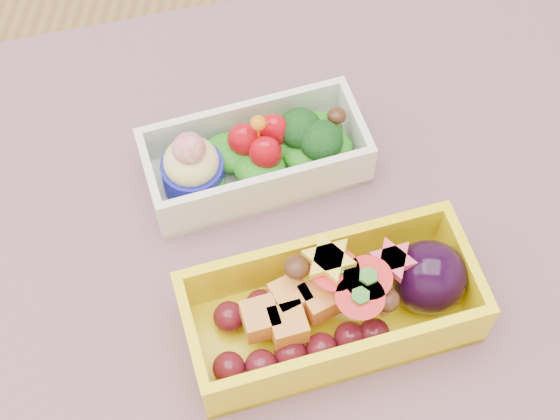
# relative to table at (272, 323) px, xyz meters

# --- Properties ---
(table) EXTENTS (1.20, 0.80, 0.75)m
(table) POSITION_rel_table_xyz_m (0.00, 0.00, 0.00)
(table) COLOR brown
(table) RESTS_ON ground
(placemat) EXTENTS (0.69, 0.61, 0.00)m
(placemat) POSITION_rel_table_xyz_m (-0.00, 0.01, 0.10)
(placemat) COLOR #8C6067
(placemat) RESTS_ON table
(bento_white) EXTENTS (0.16, 0.12, 0.06)m
(bento_white) POSITION_rel_table_xyz_m (-0.02, 0.07, 0.12)
(bento_white) COLOR white
(bento_white) RESTS_ON placemat
(bento_yellow) EXTENTS (0.19, 0.14, 0.06)m
(bento_yellow) POSITION_rel_table_xyz_m (0.05, -0.04, 0.13)
(bento_yellow) COLOR yellow
(bento_yellow) RESTS_ON placemat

